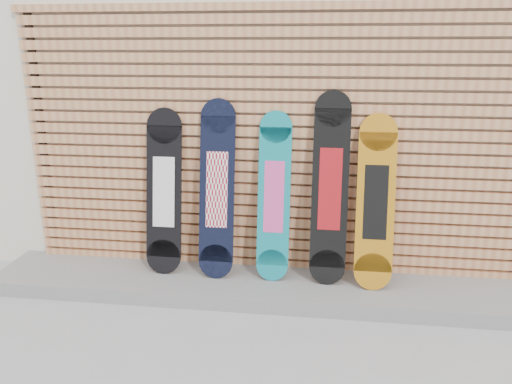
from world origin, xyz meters
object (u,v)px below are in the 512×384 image
snowboard_0 (164,192)px  snowboard_4 (375,202)px  snowboard_2 (274,197)px  snowboard_3 (330,189)px  snowboard_1 (217,190)px

snowboard_0 → snowboard_4: (1.72, -0.04, -0.01)m
snowboard_2 → snowboard_3: size_ratio=0.89×
snowboard_0 → snowboard_2: (0.92, -0.00, -0.00)m
snowboard_0 → snowboard_3: bearing=-0.4°
snowboard_1 → snowboard_3: 0.91m
snowboard_2 → snowboard_4: size_ratio=1.00×
snowboard_2 → snowboard_4: snowboard_2 is taller
snowboard_1 → snowboard_4: bearing=-1.0°
snowboard_4 → snowboard_0: bearing=178.8°
snowboard_3 → snowboard_4: (0.36, -0.02, -0.09)m
snowboard_1 → snowboard_2: (0.47, 0.01, -0.05)m
snowboard_1 → snowboard_4: snowboard_1 is taller
snowboard_0 → snowboard_4: 1.72m
snowboard_2 → snowboard_1: bearing=-178.9°
snowboard_3 → snowboard_4: bearing=-4.0°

